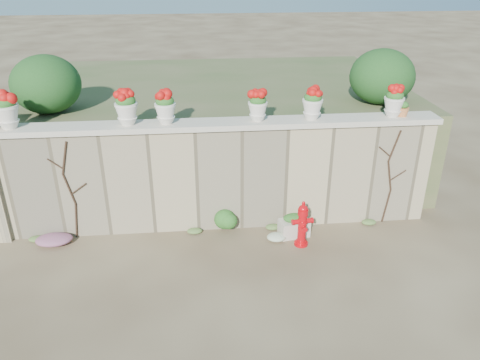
{
  "coord_description": "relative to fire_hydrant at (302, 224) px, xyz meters",
  "views": [
    {
      "loc": [
        -0.37,
        -6.11,
        4.73
      ],
      "look_at": [
        0.35,
        1.4,
        1.13
      ],
      "focal_mm": 35.0,
      "sensor_mm": 36.0,
      "label": 1
    }
  ],
  "objects": [
    {
      "name": "wall_cap",
      "position": [
        -1.42,
        0.88,
        1.61
      ],
      "size": [
        8.1,
        0.52,
        0.1
      ],
      "primitive_type": "cube",
      "color": "beige",
      "rests_on": "stone_wall"
    },
    {
      "name": "terracotta_pot",
      "position": [
        1.95,
        0.88,
        1.78
      ],
      "size": [
        0.22,
        0.22,
        0.26
      ],
      "color": "#C1703B",
      "rests_on": "wall_cap"
    },
    {
      "name": "urn_pot_0",
      "position": [
        -4.98,
        0.88,
        1.98
      ],
      "size": [
        0.41,
        0.41,
        0.65
      ],
      "color": "silver",
      "rests_on": "wall_cap"
    },
    {
      "name": "stone_wall",
      "position": [
        -1.42,
        0.88,
        0.56
      ],
      "size": [
        8.0,
        0.4,
        2.0
      ],
      "primitive_type": "cube",
      "color": "tan",
      "rests_on": "ground"
    },
    {
      "name": "raised_fill",
      "position": [
        -1.42,
        4.08,
        0.56
      ],
      "size": [
        9.0,
        6.0,
        2.0
      ],
      "primitive_type": "cube",
      "color": "#384C23",
      "rests_on": "ground"
    },
    {
      "name": "urn_pot_3",
      "position": [
        -0.72,
        0.88,
        1.92
      ],
      "size": [
        0.34,
        0.34,
        0.54
      ],
      "color": "silver",
      "rests_on": "wall_cap"
    },
    {
      "name": "vine_right",
      "position": [
        1.8,
        0.66,
        0.55
      ],
      "size": [
        0.6,
        0.04,
        1.91
      ],
      "color": "black",
      "rests_on": "ground"
    },
    {
      "name": "fire_hydrant",
      "position": [
        0.0,
        0.0,
        0.0
      ],
      "size": [
        0.38,
        0.27,
        0.88
      ],
      "rotation": [
        0.0,
        0.0,
        0.1
      ],
      "color": "#B9070D",
      "rests_on": "ground"
    },
    {
      "name": "magenta_clump",
      "position": [
        -4.53,
        0.39,
        -0.32
      ],
      "size": [
        0.9,
        0.6,
        0.24
      ],
      "primitive_type": "ellipsoid",
      "color": "#B82493",
      "rests_on": "ground"
    },
    {
      "name": "back_shrub_right",
      "position": [
        1.98,
        2.08,
        2.11
      ],
      "size": [
        1.3,
        1.3,
        1.1
      ],
      "primitive_type": "ellipsoid",
      "color": "#143814",
      "rests_on": "raised_fill"
    },
    {
      "name": "back_shrub_left",
      "position": [
        -4.62,
        2.08,
        2.11
      ],
      "size": [
        1.3,
        1.3,
        1.1
      ],
      "primitive_type": "ellipsoid",
      "color": "#143814",
      "rests_on": "raised_fill"
    },
    {
      "name": "urn_pot_1",
      "position": [
        -2.99,
        0.88,
        1.96
      ],
      "size": [
        0.39,
        0.39,
        0.62
      ],
      "color": "silver",
      "rests_on": "wall_cap"
    },
    {
      "name": "urn_pot_2",
      "position": [
        -2.33,
        0.88,
        1.94
      ],
      "size": [
        0.37,
        0.37,
        0.58
      ],
      "color": "silver",
      "rests_on": "wall_cap"
    },
    {
      "name": "planter_box",
      "position": [
        -0.07,
        0.33,
        -0.23
      ],
      "size": [
        0.59,
        0.41,
        0.45
      ],
      "rotation": [
        0.0,
        0.0,
        0.19
      ],
      "color": "beige",
      "rests_on": "ground"
    },
    {
      "name": "ground",
      "position": [
        -1.42,
        -0.92,
        -0.44
      ],
      "size": [
        80.0,
        80.0,
        0.0
      ],
      "primitive_type": "plane",
      "color": "#4B3925",
      "rests_on": "ground"
    },
    {
      "name": "urn_pot_5",
      "position": [
        1.77,
        0.88,
        1.94
      ],
      "size": [
        0.36,
        0.36,
        0.57
      ],
      "color": "silver",
      "rests_on": "wall_cap"
    },
    {
      "name": "vine_left",
      "position": [
        -4.1,
        0.66,
        0.55
      ],
      "size": [
        0.6,
        0.04,
        1.91
      ],
      "color": "black",
      "rests_on": "ground"
    },
    {
      "name": "urn_pot_4",
      "position": [
        0.26,
        0.88,
        1.94
      ],
      "size": [
        0.37,
        0.37,
        0.57
      ],
      "color": "silver",
      "rests_on": "wall_cap"
    },
    {
      "name": "green_shrub",
      "position": [
        -1.33,
        0.53,
        -0.16
      ],
      "size": [
        0.59,
        0.54,
        0.56
      ],
      "primitive_type": "ellipsoid",
      "color": "#1E5119",
      "rests_on": "ground"
    },
    {
      "name": "white_flowers",
      "position": [
        -0.33,
        0.21,
        -0.36
      ],
      "size": [
        0.48,
        0.38,
        0.17
      ],
      "primitive_type": "ellipsoid",
      "color": "white",
      "rests_on": "ground"
    }
  ]
}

